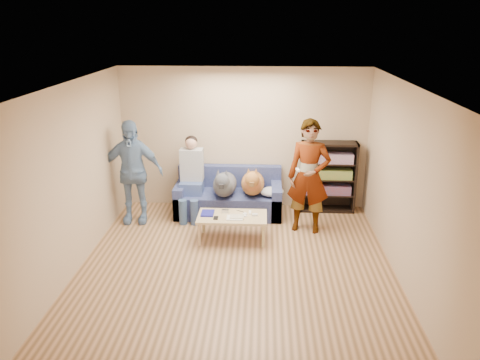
# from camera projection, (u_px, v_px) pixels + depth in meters

# --- Properties ---
(ground) EXTENTS (5.00, 5.00, 0.00)m
(ground) POSITION_uv_depth(u_px,v_px,m) (236.00, 271.00, 6.64)
(ground) COLOR brown
(ground) RESTS_ON ground
(ceiling) EXTENTS (5.00, 5.00, 0.00)m
(ceiling) POSITION_uv_depth(u_px,v_px,m) (235.00, 86.00, 5.78)
(ceiling) COLOR white
(ceiling) RESTS_ON ground
(wall_back) EXTENTS (4.50, 0.00, 4.50)m
(wall_back) POSITION_uv_depth(u_px,v_px,m) (244.00, 139.00, 8.57)
(wall_back) COLOR tan
(wall_back) RESTS_ON ground
(wall_front) EXTENTS (4.50, 0.00, 4.50)m
(wall_front) POSITION_uv_depth(u_px,v_px,m) (217.00, 287.00, 3.85)
(wall_front) COLOR tan
(wall_front) RESTS_ON ground
(wall_left) EXTENTS (0.00, 5.00, 5.00)m
(wall_left) POSITION_uv_depth(u_px,v_px,m) (70.00, 182.00, 6.32)
(wall_left) COLOR tan
(wall_left) RESTS_ON ground
(wall_right) EXTENTS (0.00, 5.00, 5.00)m
(wall_right) POSITION_uv_depth(u_px,v_px,m) (407.00, 188.00, 6.10)
(wall_right) COLOR tan
(wall_right) RESTS_ON ground
(blanket) EXTENTS (0.42, 0.36, 0.15)m
(blanket) POSITION_uv_depth(u_px,v_px,m) (272.00, 192.00, 8.22)
(blanket) COLOR #A1A1A6
(blanket) RESTS_ON sofa
(person_standing_right) EXTENTS (0.77, 0.58, 1.89)m
(person_standing_right) POSITION_uv_depth(u_px,v_px,m) (309.00, 177.00, 7.62)
(person_standing_right) COLOR gray
(person_standing_right) RESTS_ON ground
(person_standing_left) EXTENTS (1.08, 0.50, 1.81)m
(person_standing_left) POSITION_uv_depth(u_px,v_px,m) (132.00, 172.00, 7.99)
(person_standing_left) COLOR #799DC2
(person_standing_left) RESTS_ON ground
(held_controller) EXTENTS (0.06, 0.13, 0.03)m
(held_controller) POSITION_uv_depth(u_px,v_px,m) (298.00, 170.00, 7.39)
(held_controller) COLOR white
(held_controller) RESTS_ON person_standing_right
(notebook_blue) EXTENTS (0.20, 0.26, 0.03)m
(notebook_blue) POSITION_uv_depth(u_px,v_px,m) (208.00, 213.00, 7.50)
(notebook_blue) COLOR navy
(notebook_blue) RESTS_ON coffee_table
(papers) EXTENTS (0.26, 0.20, 0.02)m
(papers) POSITION_uv_depth(u_px,v_px,m) (235.00, 218.00, 7.34)
(papers) COLOR white
(papers) RESTS_ON coffee_table
(magazine) EXTENTS (0.22, 0.17, 0.01)m
(magazine) POSITION_uv_depth(u_px,v_px,m) (237.00, 217.00, 7.35)
(magazine) COLOR #C0B59A
(magazine) RESTS_ON coffee_table
(camera_silver) EXTENTS (0.11, 0.06, 0.05)m
(camera_silver) POSITION_uv_depth(u_px,v_px,m) (225.00, 211.00, 7.55)
(camera_silver) COLOR #B5B5BA
(camera_silver) RESTS_ON coffee_table
(controller_a) EXTENTS (0.04, 0.13, 0.03)m
(controller_a) POSITION_uv_depth(u_px,v_px,m) (250.00, 213.00, 7.51)
(controller_a) COLOR white
(controller_a) RESTS_ON coffee_table
(controller_b) EXTENTS (0.09, 0.06, 0.03)m
(controller_b) POSITION_uv_depth(u_px,v_px,m) (255.00, 215.00, 7.44)
(controller_b) COLOR silver
(controller_b) RESTS_ON coffee_table
(headphone_cup_a) EXTENTS (0.07, 0.07, 0.02)m
(headphone_cup_a) POSITION_uv_depth(u_px,v_px,m) (245.00, 216.00, 7.41)
(headphone_cup_a) COLOR white
(headphone_cup_a) RESTS_ON coffee_table
(headphone_cup_b) EXTENTS (0.07, 0.07, 0.02)m
(headphone_cup_b) POSITION_uv_depth(u_px,v_px,m) (245.00, 214.00, 7.48)
(headphone_cup_b) COLOR white
(headphone_cup_b) RESTS_ON coffee_table
(pen_orange) EXTENTS (0.13, 0.06, 0.01)m
(pen_orange) POSITION_uv_depth(u_px,v_px,m) (230.00, 219.00, 7.29)
(pen_orange) COLOR orange
(pen_orange) RESTS_ON coffee_table
(pen_black) EXTENTS (0.13, 0.08, 0.01)m
(pen_black) POSITION_uv_depth(u_px,v_px,m) (240.00, 211.00, 7.60)
(pen_black) COLOR black
(pen_black) RESTS_ON coffee_table
(wallet) EXTENTS (0.07, 0.12, 0.02)m
(wallet) POSITION_uv_depth(u_px,v_px,m) (216.00, 218.00, 7.34)
(wallet) COLOR black
(wallet) RESTS_ON coffee_table
(sofa) EXTENTS (1.90, 0.85, 0.82)m
(sofa) POSITION_uv_depth(u_px,v_px,m) (229.00, 198.00, 8.54)
(sofa) COLOR #515B93
(sofa) RESTS_ON ground
(person_seated) EXTENTS (0.40, 0.73, 1.47)m
(person_seated) POSITION_uv_depth(u_px,v_px,m) (191.00, 174.00, 8.29)
(person_seated) COLOR #445B97
(person_seated) RESTS_ON sofa
(dog_gray) EXTENTS (0.42, 1.25, 0.61)m
(dog_gray) POSITION_uv_depth(u_px,v_px,m) (224.00, 184.00, 8.19)
(dog_gray) COLOR #494A53
(dog_gray) RESTS_ON sofa
(dog_tan) EXTENTS (0.41, 1.17, 0.60)m
(dog_tan) POSITION_uv_depth(u_px,v_px,m) (253.00, 183.00, 8.27)
(dog_tan) COLOR #B37036
(dog_tan) RESTS_ON sofa
(coffee_table) EXTENTS (1.10, 0.60, 0.42)m
(coffee_table) POSITION_uv_depth(u_px,v_px,m) (232.00, 218.00, 7.45)
(coffee_table) COLOR #D5BC83
(coffee_table) RESTS_ON ground
(bookshelf) EXTENTS (1.00, 0.34, 1.30)m
(bookshelf) POSITION_uv_depth(u_px,v_px,m) (328.00, 175.00, 8.54)
(bookshelf) COLOR black
(bookshelf) RESTS_ON ground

